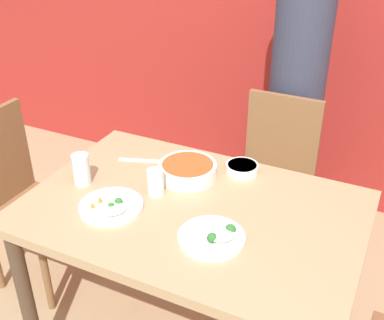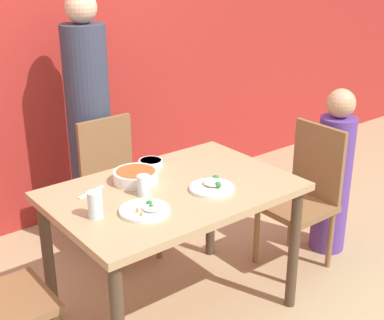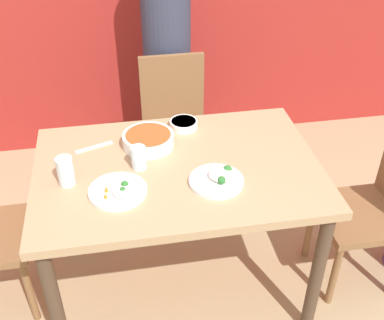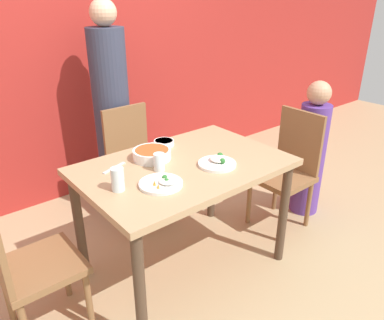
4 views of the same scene
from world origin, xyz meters
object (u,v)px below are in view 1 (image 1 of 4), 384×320
at_px(chair_adult_spot, 273,180).
at_px(person_adult, 295,104).
at_px(bowl_curry, 188,170).
at_px(glass_water_tall, 81,169).
at_px(plate_rice_adult, 111,206).

height_order(chair_adult_spot, person_adult, person_adult).
distance_m(person_adult, bowl_curry, 0.92).
bearing_deg(glass_water_tall, plate_rice_adult, -26.37).
bearing_deg(person_adult, chair_adult_spot, -90.00).
bearing_deg(person_adult, bowl_curry, -102.97).
distance_m(bowl_curry, glass_water_tall, 0.43).
relative_size(bowl_curry, plate_rice_adult, 0.99).
bearing_deg(chair_adult_spot, bowl_curry, -109.54).
distance_m(person_adult, plate_rice_adult, 1.27).
xyz_separation_m(person_adult, bowl_curry, (-0.21, -0.89, 0.01)).
xyz_separation_m(chair_adult_spot, bowl_curry, (-0.21, -0.58, 0.32)).
bearing_deg(bowl_curry, plate_rice_adult, -115.23).
relative_size(person_adult, bowl_curry, 7.11).
xyz_separation_m(plate_rice_adult, glass_water_tall, (-0.21, 0.10, 0.05)).
distance_m(chair_adult_spot, glass_water_tall, 1.04).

